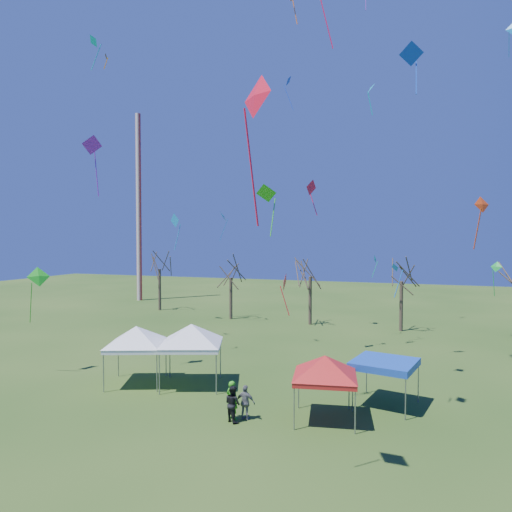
# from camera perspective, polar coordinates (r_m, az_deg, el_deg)

# --- Properties ---
(ground) EXTENTS (140.00, 140.00, 0.00)m
(ground) POSITION_cam_1_polar(r_m,az_deg,el_deg) (21.68, -1.69, -20.26)
(ground) COLOR #254616
(ground) RESTS_ON ground
(radio_mast) EXTENTS (0.70, 0.70, 25.00)m
(radio_mast) POSITION_cam_1_polar(r_m,az_deg,el_deg) (63.52, -14.45, 5.89)
(radio_mast) COLOR silver
(radio_mast) RESTS_ON ground
(tree_0) EXTENTS (3.83, 3.83, 8.44)m
(tree_0) POSITION_cam_1_polar(r_m,az_deg,el_deg) (53.98, -11.98, 0.20)
(tree_0) COLOR #3D2D21
(tree_0) RESTS_ON ground
(tree_1) EXTENTS (3.42, 3.42, 7.54)m
(tree_1) POSITION_cam_1_polar(r_m,az_deg,el_deg) (47.00, -3.17, -0.89)
(tree_1) COLOR #3D2D21
(tree_1) RESTS_ON ground
(tree_2) EXTENTS (3.71, 3.71, 8.18)m
(tree_2) POSITION_cam_1_polar(r_m,az_deg,el_deg) (44.18, 6.81, -0.44)
(tree_2) COLOR #3D2D21
(tree_2) RESTS_ON ground
(tree_3) EXTENTS (3.59, 3.59, 7.91)m
(tree_3) POSITION_cam_1_polar(r_m,az_deg,el_deg) (42.82, 17.75, -0.89)
(tree_3) COLOR #3D2D21
(tree_3) RESTS_ON ground
(tent_white_west) EXTENTS (4.05, 4.05, 3.82)m
(tent_white_west) POSITION_cam_1_polar(r_m,az_deg,el_deg) (27.12, -14.75, -8.94)
(tent_white_west) COLOR gray
(tent_white_west) RESTS_ON ground
(tent_white_mid) EXTENTS (4.31, 4.31, 4.03)m
(tent_white_mid) POSITION_cam_1_polar(r_m,az_deg,el_deg) (26.16, -8.07, -8.92)
(tent_white_mid) COLOR gray
(tent_white_mid) RESTS_ON ground
(tent_red) EXTENTS (3.85, 3.85, 3.44)m
(tent_red) POSITION_cam_1_polar(r_m,az_deg,el_deg) (21.42, 8.63, -12.71)
(tent_red) COLOR gray
(tent_red) RESTS_ON ground
(tent_blue) EXTENTS (3.41, 3.41, 2.26)m
(tent_blue) POSITION_cam_1_polar(r_m,az_deg,el_deg) (24.02, 15.78, -12.86)
(tent_blue) COLOR gray
(tent_blue) RESTS_ON ground
(person_dark) EXTENTS (1.00, 0.93, 1.64)m
(person_dark) POSITION_cam_1_polar(r_m,az_deg,el_deg) (21.67, -2.94, -17.95)
(person_dark) COLOR black
(person_dark) RESTS_ON ground
(person_grey) EXTENTS (0.95, 0.45, 1.58)m
(person_grey) POSITION_cam_1_polar(r_m,az_deg,el_deg) (21.89, -1.32, -17.82)
(person_grey) COLOR slate
(person_grey) RESTS_ON ground
(person_green) EXTENTS (0.74, 0.60, 1.77)m
(person_green) POSITION_cam_1_polar(r_m,az_deg,el_deg) (21.91, -2.99, -17.53)
(person_green) COLOR green
(person_green) RESTS_ON ground
(kite_7) EXTENTS (1.13, 1.04, 2.78)m
(kite_7) POSITION_cam_1_polar(r_m,az_deg,el_deg) (39.16, -19.60, 23.94)
(kite_7) COLOR #0CBDB7
(kite_7) RESTS_ON ground
(kite_11) EXTENTS (0.87, 1.21, 2.55)m
(kite_11) POSITION_cam_1_polar(r_m,az_deg,el_deg) (32.63, 6.87, 8.48)
(kite_11) COLOR #D91441
(kite_11) RESTS_ON ground
(kite_5) EXTENTS (1.39, 1.18, 4.62)m
(kite_5) POSITION_cam_1_polar(r_m,az_deg,el_deg) (14.56, -0.03, 19.18)
(kite_5) COLOR red
(kite_5) RESTS_ON ground
(kite_20) EXTENTS (0.32, 0.48, 1.09)m
(kite_20) POSITION_cam_1_polar(r_m,az_deg,el_deg) (33.52, -18.20, 22.51)
(kite_20) COLOR orange
(kite_20) RESTS_ON ground
(kite_17) EXTENTS (0.84, 0.69, 2.58)m
(kite_17) POSITION_cam_1_polar(r_m,az_deg,el_deg) (24.52, 26.38, 5.62)
(kite_17) COLOR #C33912
(kite_17) RESTS_ON ground
(kite_27) EXTENTS (1.16, 0.83, 2.71)m
(kite_27) POSITION_cam_1_polar(r_m,az_deg,el_deg) (23.43, 1.33, 7.84)
(kite_27) COLOR #20A218
(kite_27) RESTS_ON ground
(kite_12) EXTENTS (0.97, 0.82, 2.90)m
(kite_12) POSITION_cam_1_polar(r_m,az_deg,el_deg) (42.23, 27.81, -1.28)
(kite_12) COLOR green
(kite_12) RESTS_ON ground
(kite_26) EXTENTS (0.87, 1.02, 2.88)m
(kite_26) POSITION_cam_1_polar(r_m,az_deg,el_deg) (41.86, 4.05, 20.94)
(kite_26) COLOR blue
(kite_26) RESTS_ON ground
(kite_18) EXTENTS (0.65, 0.78, 1.70)m
(kite_18) POSITION_cam_1_polar(r_m,az_deg,el_deg) (26.69, 14.16, 19.57)
(kite_18) COLOR #0DA3CA
(kite_18) RESTS_ON ground
(kite_14) EXTENTS (1.34, 1.48, 3.44)m
(kite_14) POSITION_cam_1_polar(r_m,az_deg,el_deg) (30.64, -25.55, -2.37)
(kite_14) COLOR #1AA91B
(kite_14) RESTS_ON ground
(kite_22) EXTENTS (1.03, 1.04, 2.75)m
(kite_22) POSITION_cam_1_polar(r_m,az_deg,el_deg) (38.29, 17.05, -1.52)
(kite_22) COLOR blue
(kite_22) RESTS_ON ground
(kite_8) EXTENTS (1.18, 1.40, 3.64)m
(kite_8) POSITION_cam_1_polar(r_m,az_deg,el_deg) (29.52, -19.82, 12.87)
(kite_8) COLOR purple
(kite_8) RESTS_ON ground
(kite_25) EXTENTS (0.86, 0.39, 1.90)m
(kite_25) POSITION_cam_1_polar(r_m,az_deg,el_deg) (18.42, 18.86, 22.72)
(kite_25) COLOR blue
(kite_25) RESTS_ON ground
(kite_19) EXTENTS (0.51, 0.72, 1.93)m
(kite_19) POSITION_cam_1_polar(r_m,az_deg,el_deg) (39.74, 14.70, -0.45)
(kite_19) COLOR #0BAB90
(kite_19) RESTS_ON ground
(kite_1) EXTENTS (0.53, 1.04, 2.34)m
(kite_1) POSITION_cam_1_polar(r_m,az_deg,el_deg) (24.11, 3.54, -3.32)
(kite_1) COLOR red
(kite_1) RESTS_ON ground
(kite_13) EXTENTS (1.19, 1.37, 2.96)m
(kite_13) POSITION_cam_1_polar(r_m,az_deg,el_deg) (44.61, -4.11, 4.97)
(kite_13) COLOR blue
(kite_13) RESTS_ON ground
(kite_2) EXTENTS (1.45, 1.00, 3.67)m
(kite_2) POSITION_cam_1_polar(r_m,az_deg,el_deg) (46.02, -10.05, 4.37)
(kite_2) COLOR #1382D3
(kite_2) RESTS_ON ground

